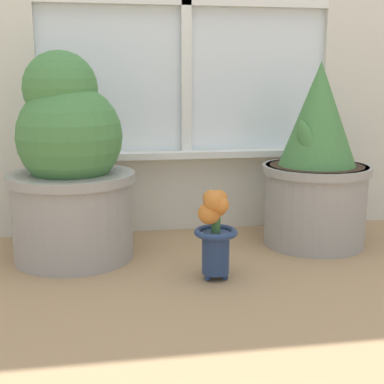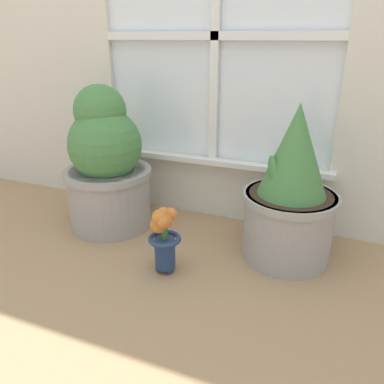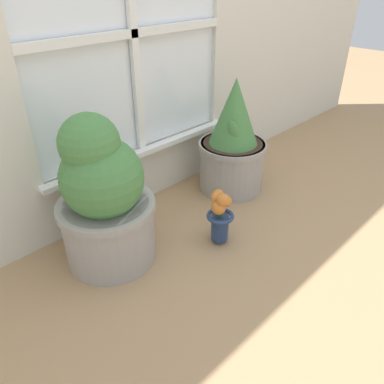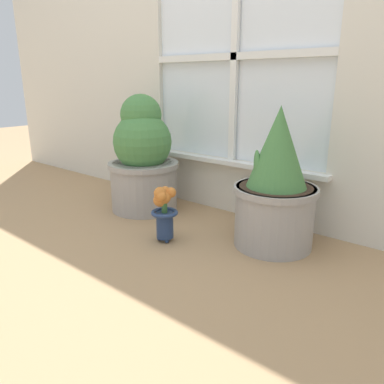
% 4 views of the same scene
% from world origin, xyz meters
% --- Properties ---
extents(ground_plane, '(10.00, 10.00, 0.00)m').
position_xyz_m(ground_plane, '(0.00, 0.00, 0.00)').
color(ground_plane, tan).
extents(potted_plant_left, '(0.39, 0.39, 0.65)m').
position_xyz_m(potted_plant_left, '(-0.41, 0.37, 0.29)').
color(potted_plant_left, '#9E9993').
rests_on(potted_plant_left, ground_plane).
extents(potted_plant_right, '(0.36, 0.36, 0.62)m').
position_xyz_m(potted_plant_right, '(0.41, 0.39, 0.27)').
color(potted_plant_right, '#9E9993').
rests_on(potted_plant_right, ground_plane).
extents(flower_vase, '(0.12, 0.12, 0.26)m').
position_xyz_m(flower_vase, '(-0.00, 0.11, 0.15)').
color(flower_vase, navy).
rests_on(flower_vase, ground_plane).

